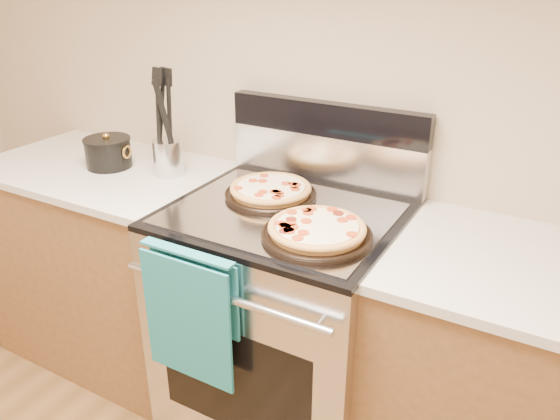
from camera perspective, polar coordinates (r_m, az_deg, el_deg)
The scene contains 16 objects.
wall_back at distance 1.99m, azimuth 5.65°, elevation 15.01°, with size 4.00×4.00×0.00m, color tan.
range_body at distance 2.06m, azimuth 0.49°, elevation -12.06°, with size 0.76×0.68×0.90m, color #B7B7BC.
oven_window at distance 1.84m, azimuth -4.83°, elevation -17.48°, with size 0.56×0.01×0.40m, color black.
cooktop at distance 1.82m, azimuth 0.54°, elevation -0.37°, with size 0.76×0.68×0.02m, color black.
backsplash_lower at distance 2.04m, azimuth 4.79°, elevation 5.40°, with size 0.76×0.06×0.18m, color silver.
backsplash_upper at distance 1.99m, azimuth 4.95°, elevation 9.47°, with size 0.76×0.06×0.12m, color black.
oven_handle at distance 1.60m, azimuth -6.09°, elevation -8.94°, with size 0.03×0.03×0.70m, color silver.
dish_towel at distance 1.71m, azimuth -9.28°, elevation -10.57°, with size 0.32×0.05×0.42m, color #16646F, non-canonical shape.
foil_sheet at distance 1.79m, azimuth 0.08°, elevation -0.35°, with size 0.70×0.55×0.01m, color gray.
cabinet_left at distance 2.55m, azimuth -16.80°, elevation -5.56°, with size 1.00×0.62×0.88m, color brown.
countertop_left at distance 2.36m, azimuth -18.14°, elevation 4.03°, with size 1.02×0.64×0.03m, color #BCB6A8.
cabinet_right at distance 1.93m, azimuth 25.88°, elevation -18.40°, with size 1.00×0.62×0.88m, color brown.
pepperoni_pizza_back at distance 1.90m, azimuth -0.97°, elevation 2.03°, with size 0.32×0.32×0.04m, color #B26F36, non-canonical shape.
pepperoni_pizza_front at distance 1.62m, azimuth 3.89°, elevation -2.17°, with size 0.33×0.33×0.04m, color #B26F36, non-canonical shape.
utensil_crock at distance 2.17m, azimuth -11.61°, elevation 5.38°, with size 0.11×0.11×0.14m, color silver.
saucepan at distance 2.33m, azimuth -17.49°, elevation 5.64°, with size 0.18×0.18×0.11m, color black.
Camera 1 is at (0.80, 0.21, 1.68)m, focal length 35.00 mm.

